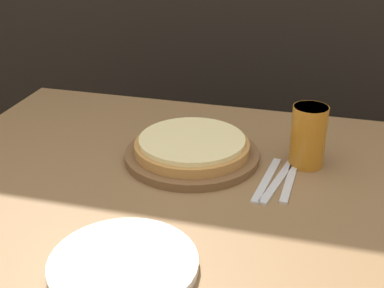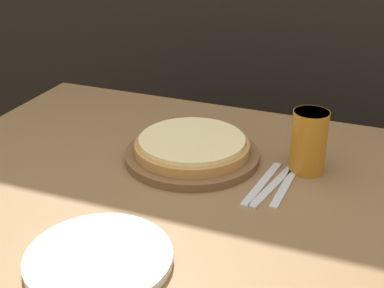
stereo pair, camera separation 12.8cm
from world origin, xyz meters
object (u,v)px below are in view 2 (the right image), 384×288
at_px(beer_glass, 309,139).
at_px(dinner_plate, 99,258).
at_px(pizza_on_board, 192,150).
at_px(fork, 262,184).
at_px(dinner_knife, 273,186).
at_px(spoon, 284,188).

bearing_deg(beer_glass, dinner_plate, -120.11).
relative_size(pizza_on_board, dinner_plate, 1.24).
height_order(pizza_on_board, dinner_plate, pizza_on_board).
bearing_deg(beer_glass, pizza_on_board, -170.65).
bearing_deg(dinner_plate, fork, 62.07).
bearing_deg(fork, dinner_knife, 0.00).
bearing_deg(spoon, beer_glass, 74.78).
height_order(fork, dinner_knife, same).
height_order(beer_glass, dinner_plate, beer_glass).
distance_m(beer_glass, fork, 0.15).
xyz_separation_m(dinner_knife, spoon, (0.02, 0.00, 0.00)).
relative_size(beer_glass, spoon, 0.82).
bearing_deg(fork, beer_glass, 52.80).
xyz_separation_m(pizza_on_board, dinner_knife, (0.22, -0.06, -0.02)).
relative_size(pizza_on_board, beer_glass, 2.21).
xyz_separation_m(dinner_plate, fork, (0.20, 0.37, -0.01)).
distance_m(beer_glass, spoon, 0.13).
bearing_deg(pizza_on_board, dinner_knife, -15.18).
distance_m(fork, spoon, 0.05).
distance_m(fork, dinner_knife, 0.02).
height_order(beer_glass, fork, beer_glass).
bearing_deg(dinner_plate, dinner_knife, 59.14).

